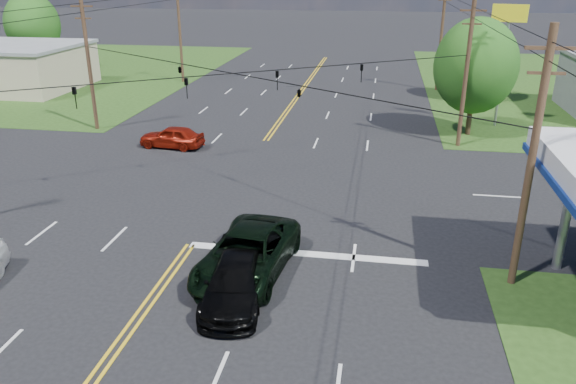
% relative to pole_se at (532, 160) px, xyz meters
% --- Properties ---
extents(ground, '(280.00, 280.00, 0.00)m').
position_rel_pole_se_xyz_m(ground, '(-13.00, 9.00, -4.92)').
color(ground, black).
rests_on(ground, ground).
extents(grass_nw, '(46.00, 48.00, 0.03)m').
position_rel_pole_se_xyz_m(grass_nw, '(-48.00, 41.00, -4.92)').
color(grass_nw, '#234115').
rests_on(grass_nw, ground).
extents(stop_bar, '(10.00, 0.50, 0.02)m').
position_rel_pole_se_xyz_m(stop_bar, '(-8.00, 1.00, -4.92)').
color(stop_bar, silver).
rests_on(stop_bar, ground).
extents(pole_se, '(1.60, 0.28, 9.50)m').
position_rel_pole_se_xyz_m(pole_se, '(0.00, 0.00, 0.00)').
color(pole_se, '#3B2B19').
rests_on(pole_se, ground).
extents(pole_nw, '(1.60, 0.28, 9.50)m').
position_rel_pole_se_xyz_m(pole_nw, '(-26.00, 18.00, 0.00)').
color(pole_nw, '#3B2B19').
rests_on(pole_nw, ground).
extents(pole_ne, '(1.60, 0.28, 9.50)m').
position_rel_pole_se_xyz_m(pole_ne, '(0.00, 18.00, 0.00)').
color(pole_ne, '#3B2B19').
rests_on(pole_ne, ground).
extents(pole_left_far, '(1.60, 0.28, 10.00)m').
position_rel_pole_se_xyz_m(pole_left_far, '(-26.00, 37.00, 0.25)').
color(pole_left_far, '#3B2B19').
rests_on(pole_left_far, ground).
extents(pole_right_far, '(1.60, 0.28, 10.00)m').
position_rel_pole_se_xyz_m(pole_right_far, '(0.00, 37.00, 0.25)').
color(pole_right_far, '#3B2B19').
rests_on(pole_right_far, ground).
extents(span_wire_signals, '(26.00, 18.00, 1.13)m').
position_rel_pole_se_xyz_m(span_wire_signals, '(-13.00, 9.00, 1.08)').
color(span_wire_signals, black).
rests_on(span_wire_signals, ground).
extents(power_lines, '(26.04, 100.00, 0.64)m').
position_rel_pole_se_xyz_m(power_lines, '(-13.00, 7.00, 3.68)').
color(power_lines, black).
rests_on(power_lines, ground).
extents(tree_right_a, '(5.70, 5.70, 8.18)m').
position_rel_pole_se_xyz_m(tree_right_a, '(1.00, 21.00, -0.05)').
color(tree_right_a, '#3B2B19').
rests_on(tree_right_a, ground).
extents(tree_right_b, '(4.94, 4.94, 7.09)m').
position_rel_pole_se_xyz_m(tree_right_b, '(3.50, 33.00, -0.70)').
color(tree_right_b, '#3B2B19').
rests_on(tree_right_b, ground).
extents(tree_far_l, '(6.08, 6.08, 8.72)m').
position_rel_pole_se_xyz_m(tree_far_l, '(-45.00, 41.00, 0.28)').
color(tree_far_l, '#3B2B19').
rests_on(tree_far_l, ground).
extents(pickup_dkgreen, '(3.56, 6.55, 1.74)m').
position_rel_pole_se_xyz_m(pickup_dkgreen, '(-10.00, -0.99, -4.04)').
color(pickup_dkgreen, black).
rests_on(pickup_dkgreen, ground).
extents(suv_black, '(2.50, 5.16, 1.45)m').
position_rel_pole_se_xyz_m(suv_black, '(-10.00, -2.84, -4.19)').
color(suv_black, black).
rests_on(suv_black, ground).
extents(sedan_red, '(4.42, 2.13, 1.45)m').
position_rel_pole_se_xyz_m(sedan_red, '(-18.82, 14.50, -4.19)').
color(sedan_red, maroon).
rests_on(sedan_red, ground).
extents(polesign_ne, '(2.39, 0.91, 8.78)m').
position_rel_pole_se_xyz_m(polesign_ne, '(3.33, 23.86, 2.03)').
color(polesign_ne, '#A5A5AA').
rests_on(polesign_ne, ground).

